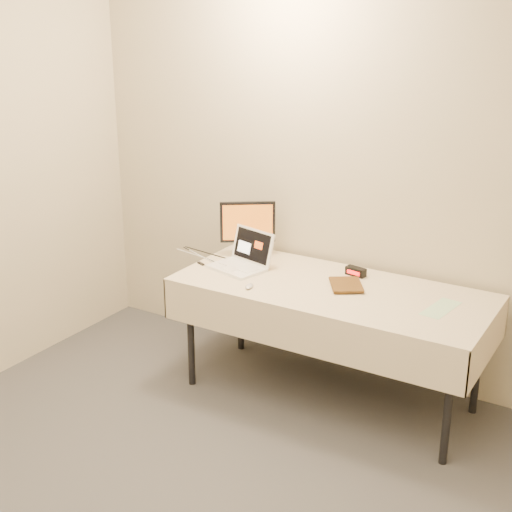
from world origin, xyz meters
The scene contains 9 objects.
back_wall centered at (0.00, 2.50, 1.35)m, with size 4.00×0.10×2.70m, color beige.
table centered at (0.00, 2.05, 0.68)m, with size 1.86×0.81×0.74m.
laptop centered at (-0.62, 2.06, 0.79)m, with size 0.40×0.37×0.23m.
monitor centered at (-0.71, 2.26, 0.95)m, with size 0.31×0.22×0.37m.
book centered at (0.00, 2.04, 0.86)m, with size 0.18×0.02×0.24m, color brown.
alarm_clock centered at (0.05, 2.29, 0.76)m, with size 0.13×0.07×0.05m.
clicker centered at (-0.41, 1.78, 0.75)m, with size 0.04×0.09×0.02m, color silver.
paper_form centered at (0.65, 2.07, 0.74)m, with size 0.12×0.30×0.00m, color #B8E7B9.
usb_dongle centered at (-0.88, 1.97, 0.74)m, with size 0.06×0.02×0.01m, color black.
Camera 1 is at (1.63, -1.52, 2.29)m, focal length 50.00 mm.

